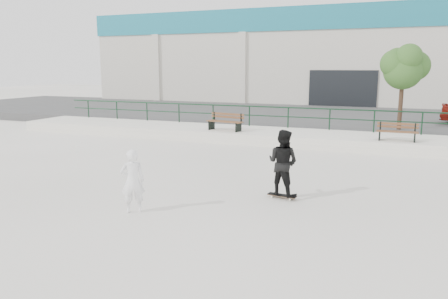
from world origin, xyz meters
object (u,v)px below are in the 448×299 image
at_px(skateboard, 282,196).
at_px(seated_skater, 133,181).
at_px(bench_left, 225,122).
at_px(tree, 404,66).
at_px(standing_skater, 283,163).
at_px(bench_right, 397,132).

relative_size(skateboard, seated_skater, 0.52).
bearing_deg(bench_left, tree, 33.49).
bearing_deg(seated_skater, standing_skater, -175.93).
xyz_separation_m(bench_left, bench_right, (7.56, -0.18, -0.04)).
relative_size(bench_left, bench_right, 1.16).
distance_m(bench_right, skateboard, 8.35).
bearing_deg(bench_right, standing_skater, -109.09).
bearing_deg(tree, seated_skater, -113.30).
xyz_separation_m(bench_left, standing_skater, (4.78, -8.01, 0.07)).
bearing_deg(bench_left, skateboard, -49.32).
relative_size(standing_skater, seated_skater, 1.14).
relative_size(tree, standing_skater, 2.27).
height_order(skateboard, seated_skater, seated_skater).
bearing_deg(skateboard, seated_skater, -134.20).
relative_size(bench_right, skateboard, 1.99).
height_order(bench_right, seated_skater, seated_skater).
xyz_separation_m(tree, standing_skater, (-2.88, -11.37, -2.52)).
distance_m(tree, skateboard, 12.22).
height_order(bench_left, standing_skater, standing_skater).
distance_m(bench_left, tree, 8.76).
bearing_deg(standing_skater, tree, -88.67).
bearing_deg(standing_skater, seated_skater, 54.04).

